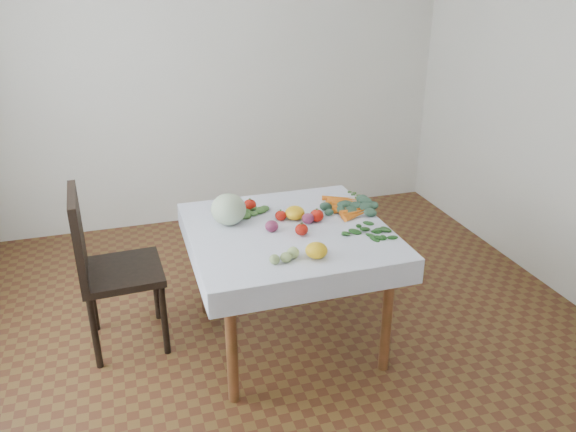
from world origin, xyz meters
name	(u,v)px	position (x,y,z in m)	size (l,w,h in m)	color
ground	(288,337)	(0.00, 0.00, 0.00)	(4.00, 4.00, 0.00)	brown
back_wall	(218,68)	(0.00, 2.00, 1.35)	(4.00, 0.04, 2.70)	silver
table	(288,245)	(0.00, 0.00, 0.65)	(1.00, 1.00, 0.75)	brown
tablecloth	(288,229)	(0.00, 0.00, 0.75)	(1.12, 1.12, 0.01)	white
chair	(104,261)	(-1.04, 0.26, 0.58)	(0.48, 0.48, 1.01)	black
cabbage	(228,209)	(-0.31, 0.17, 0.85)	(0.20, 0.20, 0.18)	beige
tomato_a	(250,205)	(-0.14, 0.33, 0.79)	(0.08, 0.08, 0.07)	#AF160B
tomato_b	(281,216)	(-0.01, 0.13, 0.79)	(0.07, 0.07, 0.06)	#AF160B
tomato_c	(317,216)	(0.19, 0.05, 0.79)	(0.08, 0.08, 0.07)	#AF160B
tomato_d	(302,230)	(0.05, -0.10, 0.79)	(0.08, 0.08, 0.07)	#AF160B
heirloom_back	(295,213)	(0.08, 0.11, 0.80)	(0.12, 0.12, 0.08)	yellow
heirloom_front	(316,250)	(0.04, -0.37, 0.80)	(0.12, 0.12, 0.08)	yellow
onion_a	(308,219)	(0.13, 0.03, 0.79)	(0.07, 0.07, 0.06)	#611B3D
onion_b	(272,226)	(-0.10, -0.01, 0.79)	(0.08, 0.08, 0.07)	#611B3D
tomatillo_cluster	(284,254)	(-0.13, -0.34, 0.78)	(0.13, 0.12, 0.05)	#9EB769
carrot_bunch	(349,206)	(0.45, 0.17, 0.77)	(0.22, 0.39, 0.03)	orange
kale_bunch	(349,207)	(0.44, 0.14, 0.78)	(0.30, 0.29, 0.04)	#34553E
basil_bunch	(367,232)	(0.41, -0.19, 0.76)	(0.30, 0.23, 0.01)	#184F1A
dill_bunch	(246,212)	(-0.18, 0.28, 0.77)	(0.23, 0.21, 0.03)	#3F7435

